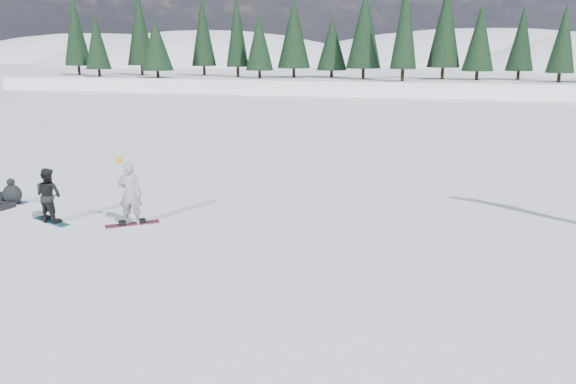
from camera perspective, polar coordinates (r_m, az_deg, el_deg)
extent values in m
plane|color=white|center=(15.65, -20.23, -4.65)|extent=(420.00, 420.00, 0.00)
cube|color=white|center=(67.79, 7.88, 9.22)|extent=(90.00, 14.00, 5.00)
ellipsoid|color=white|center=(199.17, -8.14, 8.84)|extent=(143.00, 110.00, 49.50)
ellipsoid|color=white|center=(213.13, 18.48, 8.33)|extent=(182.00, 140.00, 53.20)
ellipsoid|color=white|center=(267.94, -18.71, 9.46)|extent=(169.00, 130.00, 52.00)
cone|color=black|center=(81.73, -20.25, 13.73)|extent=(3.20, 3.20, 7.50)
cone|color=black|center=(79.38, -17.68, 13.94)|extent=(3.20, 3.20, 7.50)
cone|color=black|center=(77.20, -14.97, 14.13)|extent=(3.20, 3.20, 7.50)
cone|color=black|center=(75.18, -12.09, 14.30)|extent=(3.20, 3.20, 7.50)
cone|color=black|center=(73.36, -9.06, 14.44)|extent=(3.20, 3.20, 7.50)
cone|color=black|center=(71.74, -5.88, 14.55)|extent=(3.20, 3.20, 7.50)
cone|color=black|center=(70.33, -2.57, 14.61)|extent=(3.20, 3.20, 7.50)
cone|color=black|center=(69.15, 0.88, 14.63)|extent=(3.20, 3.20, 7.50)
cone|color=black|center=(68.22, 4.43, 14.60)|extent=(3.20, 3.20, 7.50)
cone|color=black|center=(67.54, 8.06, 14.51)|extent=(3.20, 3.20, 7.50)
cone|color=black|center=(67.11, 11.75, 14.36)|extent=(3.20, 3.20, 7.50)
cone|color=black|center=(66.95, 15.46, 14.15)|extent=(3.20, 3.20, 7.50)
cone|color=black|center=(67.06, 19.18, 13.88)|extent=(3.20, 3.20, 7.50)
cone|color=black|center=(67.43, 22.85, 13.56)|extent=(3.20, 3.20, 7.50)
cone|color=black|center=(68.06, 26.46, 13.20)|extent=(3.20, 3.20, 7.50)
imported|color=#939297|center=(16.37, -15.73, -0.17)|extent=(0.75, 0.60, 1.81)
sphere|color=#EAA10C|center=(16.17, -16.79, 3.10)|extent=(0.18, 0.18, 0.18)
imported|color=black|center=(17.43, -23.15, -0.31)|extent=(0.83, 0.68, 1.59)
ellipsoid|color=black|center=(20.00, -26.22, -0.22)|extent=(0.73, 0.66, 0.65)
sphere|color=black|center=(19.91, -26.34, 0.90)|extent=(0.25, 0.25, 0.25)
cube|color=black|center=(19.63, -26.68, -1.30)|extent=(0.22, 0.58, 0.16)
cube|color=maroon|center=(16.61, -15.53, -3.15)|extent=(1.36, 1.13, 0.03)
cube|color=#177282|center=(17.62, -22.91, -2.77)|extent=(1.50, 0.81, 0.03)
cube|color=navy|center=(20.54, -26.69, -0.86)|extent=(1.51, 0.32, 0.03)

